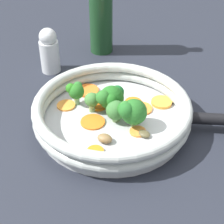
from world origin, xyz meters
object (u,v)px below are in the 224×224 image
object	(u,v)px
broccoli_floret_1	(111,97)
broccoli_floret_2	(118,110)
carrot_slice_1	(134,103)
oil_bottle	(101,7)
mushroom_piece_1	(143,135)
broccoli_floret_4	(131,111)
mushroom_piece_0	(105,138)
carrot_slice_7	(93,122)
carrot_slice_0	(137,132)
skillet	(112,122)
carrot_slice_3	(66,105)
carrot_slice_8	(141,108)
carrot_slice_2	(98,105)
carrot_slice_4	(95,151)
salt_shaker	(49,51)
carrot_slice_5	(162,102)
broccoli_floret_0	(93,100)
broccoli_floret_3	(75,91)

from	to	relation	value
broccoli_floret_1	broccoli_floret_2	bearing A→B (deg)	153.12
carrot_slice_1	oil_bottle	size ratio (longest dim) A/B	0.13
mushroom_piece_1	oil_bottle	distance (m)	0.37
carrot_slice_1	broccoli_floret_4	world-z (taller)	broccoli_floret_4
carrot_slice_1	mushroom_piece_0	size ratio (longest dim) A/B	1.28
carrot_slice_7	oil_bottle	xyz separation A→B (m)	(0.20, -0.24, 0.10)
broccoli_floret_4	carrot_slice_0	bearing A→B (deg)	162.74
skillet	carrot_slice_1	size ratio (longest dim) A/B	8.03
carrot_slice_3	mushroom_piece_1	distance (m)	0.17
carrot_slice_8	mushroom_piece_0	world-z (taller)	mushroom_piece_0
carrot_slice_2	carrot_slice_3	xyz separation A→B (m)	(0.05, 0.04, -0.00)
carrot_slice_1	carrot_slice_4	bearing A→B (deg)	103.68
salt_shaker	oil_bottle	xyz separation A→B (m)	(-0.02, -0.15, 0.06)
carrot_slice_2	carrot_slice_0	bearing A→B (deg)	173.17
carrot_slice_5	salt_shaker	xyz separation A→B (m)	(0.28, 0.04, 0.03)
broccoli_floret_0	mushroom_piece_1	xyz separation A→B (m)	(-0.12, -0.00, -0.02)
carrot_slice_7	broccoli_floret_1	distance (m)	0.06
mushroom_piece_1	carrot_slice_8	bearing A→B (deg)	-50.66
mushroom_piece_1	carrot_slice_7	bearing A→B (deg)	16.87
carrot_slice_1	oil_bottle	bearing A→B (deg)	-33.06
carrot_slice_4	carrot_slice_7	xyz separation A→B (m)	(0.06, -0.06, -0.00)
carrot_slice_8	broccoli_floret_1	xyz separation A→B (m)	(0.04, 0.04, 0.03)
broccoli_floret_3	carrot_slice_0	bearing A→B (deg)	-176.41
carrot_slice_5	broccoli_floret_1	distance (m)	0.11
carrot_slice_7	broccoli_floret_1	xyz separation A→B (m)	(-0.00, -0.05, 0.03)
oil_bottle	salt_shaker	bearing A→B (deg)	81.81
broccoli_floret_3	carrot_slice_2	bearing A→B (deg)	-150.32
skillet	broccoli_floret_4	world-z (taller)	broccoli_floret_4
carrot_slice_0	broccoli_floret_3	xyz separation A→B (m)	(0.15, 0.01, 0.03)
skillet	carrot_slice_5	size ratio (longest dim) A/B	6.62
carrot_slice_4	carrot_slice_8	distance (m)	0.15
mushroom_piece_0	broccoli_floret_0	bearing A→B (deg)	-34.51
carrot_slice_1	carrot_slice_5	size ratio (longest dim) A/B	0.83
broccoli_floret_1	carrot_slice_2	bearing A→B (deg)	11.01
skillet	oil_bottle	xyz separation A→B (m)	(0.22, -0.21, 0.11)
carrot_slice_0	carrot_slice_5	distance (m)	0.10
carrot_slice_2	mushroom_piece_1	world-z (taller)	mushroom_piece_1
mushroom_piece_1	carrot_slice_1	bearing A→B (deg)	-43.23
carrot_slice_4	carrot_slice_7	world-z (taller)	carrot_slice_4
carrot_slice_5	carrot_slice_7	xyz separation A→B (m)	(0.06, 0.13, -0.00)
broccoli_floret_0	broccoli_floret_2	size ratio (longest dim) A/B	0.95
carrot_slice_3	mushroom_piece_0	xyz separation A→B (m)	(-0.13, 0.03, 0.01)
salt_shaker	oil_bottle	distance (m)	0.16
carrot_slice_8	carrot_slice_1	bearing A→B (deg)	-14.06
skillet	carrot_slice_2	distance (m)	0.05
mushroom_piece_1	carrot_slice_2	bearing A→B (deg)	-7.60
salt_shaker	oil_bottle	size ratio (longest dim) A/B	0.39
broccoli_floret_0	mushroom_piece_0	distance (m)	0.09
carrot_slice_7	broccoli_floret_4	distance (m)	0.08
carrot_slice_4	broccoli_floret_0	world-z (taller)	broccoli_floret_0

